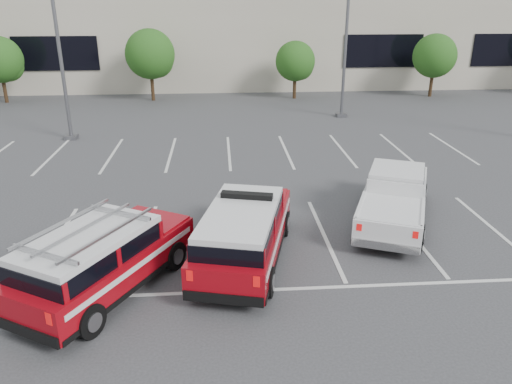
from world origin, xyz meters
TOP-DOWN VIEW (x-y plane):
  - ground at (0.00, 0.00)m, footprint 120.00×120.00m
  - stall_markings at (0.00, 4.50)m, footprint 23.00×15.00m
  - convention_building at (0.18, 31.86)m, footprint 60.00×16.99m
  - tree_left at (-14.91, 22.05)m, footprint 3.07×3.07m
  - tree_mid_left at (-4.91, 22.05)m, footprint 3.37×3.37m
  - tree_mid_right at (5.09, 22.05)m, footprint 2.77×2.77m
  - tree_right at (15.09, 22.05)m, footprint 3.07×3.07m
  - light_pole_left at (-8.00, 12.00)m, footprint 0.90×0.60m
  - light_pole_mid at (7.00, 16.00)m, footprint 0.90×0.60m
  - fire_chief_suv at (0.18, -1.35)m, footprint 3.12×5.57m
  - white_pickup at (5.11, 0.95)m, footprint 3.82×5.70m
  - ladder_suv at (-3.33, -2.63)m, footprint 4.14×5.26m

SIDE VIEW (x-z plane):
  - ground at x=0.00m, z-range 0.00..0.00m
  - stall_markings at x=0.00m, z-range 0.00..0.01m
  - white_pickup at x=5.11m, z-range -0.17..1.49m
  - fire_chief_suv at x=0.18m, z-range -0.17..1.68m
  - ladder_suv at x=-3.33m, z-range -0.20..1.76m
  - tree_mid_right at x=5.09m, z-range 0.51..4.50m
  - tree_left at x=-14.91m, z-range 0.56..4.98m
  - tree_right at x=15.09m, z-range 0.56..4.98m
  - tree_mid_left at x=-4.91m, z-range 0.62..5.46m
  - convention_building at x=0.18m, z-range -1.88..11.32m
  - light_pole_left at x=-8.00m, z-range 0.07..10.31m
  - light_pole_mid at x=7.00m, z-range 0.07..10.31m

